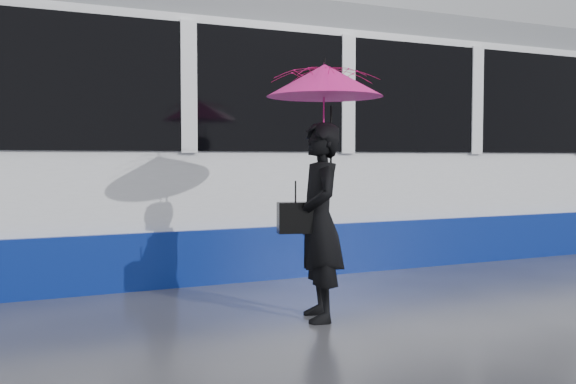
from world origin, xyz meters
name	(u,v)px	position (x,y,z in m)	size (l,w,h in m)	color
ground	(335,300)	(0.00, 0.00, 0.00)	(90.00, 90.00, 0.00)	#29292E
rails	(246,262)	(0.00, 2.50, 0.01)	(34.00, 1.51, 0.02)	#3F3D38
tram	(200,142)	(-0.63, 2.50, 1.64)	(26.00, 2.56, 3.35)	white
woman	(319,222)	(-0.50, -0.63, 0.87)	(0.63, 0.41, 1.73)	black
umbrella	(325,103)	(-0.45, -0.63, 1.90)	(1.22, 1.22, 1.17)	#E1128E
handbag	(296,218)	(-0.72, -0.61, 0.91)	(0.33, 0.20, 0.45)	black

